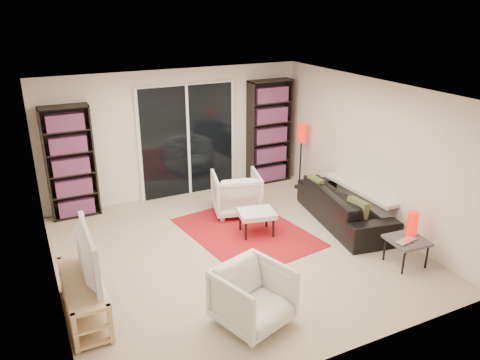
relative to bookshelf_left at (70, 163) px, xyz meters
name	(u,v)px	position (x,y,z in m)	size (l,w,h in m)	color
floor	(234,251)	(1.95, -2.33, -0.98)	(5.00, 5.00, 0.00)	#C5B18D
wall_back	(177,134)	(1.95, 0.17, 0.22)	(5.00, 0.02, 2.40)	beige
wall_front	(342,258)	(1.95, -4.83, 0.22)	(5.00, 0.02, 2.40)	beige
wall_left	(46,208)	(-0.55, -2.33, 0.22)	(0.02, 5.00, 2.40)	beige
wall_right	(371,153)	(4.45, -2.33, 0.22)	(0.02, 5.00, 2.40)	beige
ceiling	(233,92)	(1.95, -2.33, 1.42)	(5.00, 5.00, 0.02)	white
sliding_door	(188,141)	(2.15, 0.13, 0.07)	(1.92, 0.08, 2.16)	white
bookshelf_left	(70,163)	(0.00, 0.00, 0.00)	(0.80, 0.30, 1.95)	black
bookshelf_right	(270,132)	(3.85, 0.00, 0.07)	(0.90, 0.30, 2.10)	black
tv_stand	(84,297)	(-0.31, -2.96, -0.71)	(0.43, 1.33, 0.50)	tan
tv	(80,256)	(-0.29, -2.96, -0.16)	(1.09, 0.14, 0.63)	black
rug	(246,232)	(2.39, -1.89, -0.97)	(1.65, 2.24, 0.01)	#AC1319
sofa	(345,206)	(4.05, -2.27, -0.67)	(2.12, 0.83, 0.62)	black
armchair_back	(236,193)	(2.57, -1.11, -0.60)	(0.79, 0.82, 0.74)	silver
armchair_front	(253,297)	(1.43, -3.96, -0.62)	(0.76, 0.79, 0.71)	silver
ottoman	(257,214)	(2.51, -2.00, -0.63)	(0.65, 0.57, 0.40)	silver
side_table	(407,242)	(3.99, -3.74, -0.62)	(0.54, 0.54, 0.40)	#46464B
laptop	(409,242)	(3.93, -3.84, -0.56)	(0.33, 0.21, 0.03)	silver
table_lamp	(412,223)	(4.14, -3.66, -0.40)	(0.16, 0.16, 0.35)	red
floor_lamp	(301,140)	(4.23, -0.60, 0.02)	(0.20, 0.20, 1.32)	black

